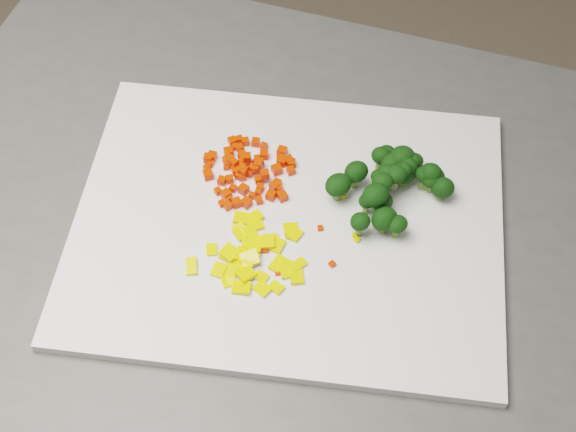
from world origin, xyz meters
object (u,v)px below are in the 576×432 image
Objects in this scene: cutting_board at (288,224)px; pepper_pile at (248,253)px; carrot_pile at (249,167)px; counter_block at (290,370)px; broccoli_pile at (392,189)px.

pepper_pile reaches higher than cutting_board.
carrot_pile is (-0.08, 0.02, 0.02)m from cutting_board.
carrot_pile is at bearing 129.15° from pepper_pile.
carrot_pile is at bearing 174.67° from counter_block.
counter_block is at bearing -139.49° from broccoli_pile.
pepper_pile is 0.97× the size of broccoli_pile.
counter_block is 0.51m from broccoli_pile.
cutting_board is 0.13m from broccoli_pile.
broccoli_pile is (0.08, 0.09, 0.04)m from cutting_board.
carrot_pile reaches higher than cutting_board.
cutting_board is 0.07m from pepper_pile.
cutting_board is at bearing 86.03° from pepper_pile.
pepper_pile is (-0.00, -0.07, 0.02)m from cutting_board.
counter_block is 0.48m from pepper_pile.
pepper_pile is (0.00, -0.08, 0.47)m from counter_block.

